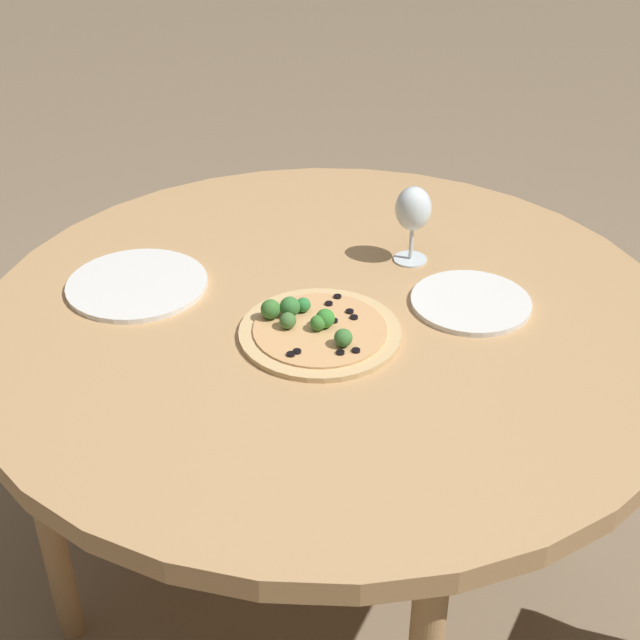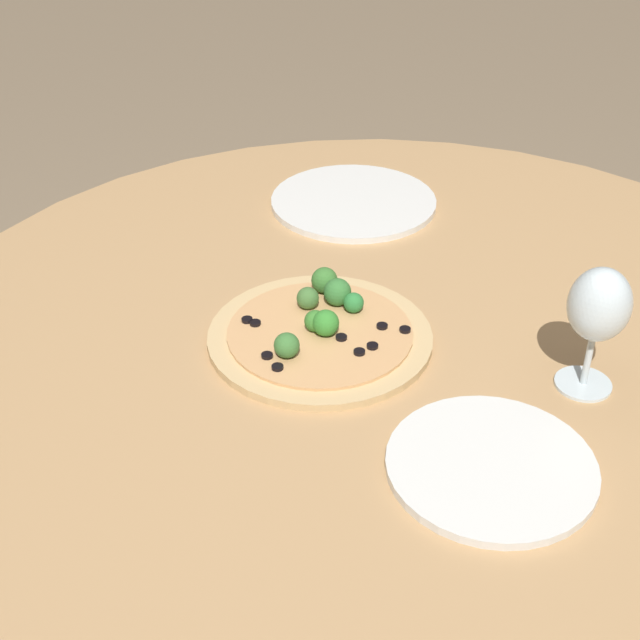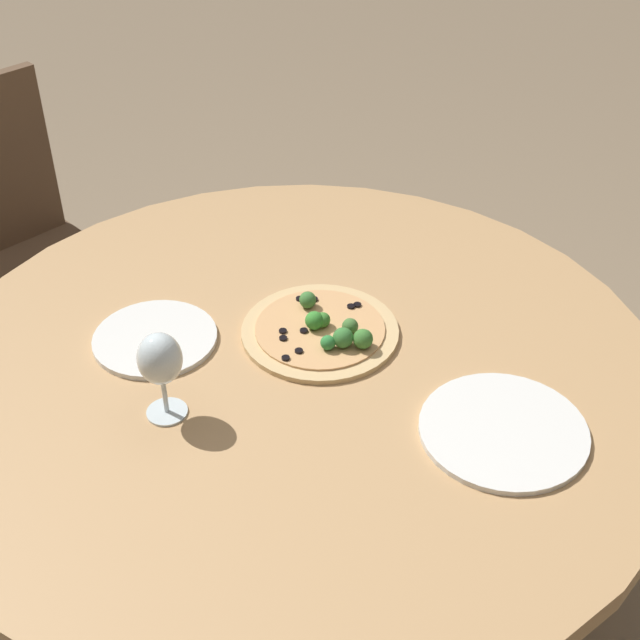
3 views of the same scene
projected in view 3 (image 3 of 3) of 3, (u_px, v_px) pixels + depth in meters
ground_plane at (302, 615)px, 1.93m from camera, size 12.00×12.00×0.00m
dining_table at (297, 387)px, 1.54m from camera, size 1.25×1.25×0.71m
chair at (19, 254)px, 2.21m from camera, size 0.41×0.41×0.88m
pizza at (322, 330)px, 1.56m from camera, size 0.28×0.28×0.05m
wine_glass at (160, 361)px, 1.34m from camera, size 0.07×0.07×0.15m
plate_near at (155, 338)px, 1.55m from camera, size 0.22×0.22×0.01m
plate_far at (503, 430)px, 1.37m from camera, size 0.26×0.26×0.01m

